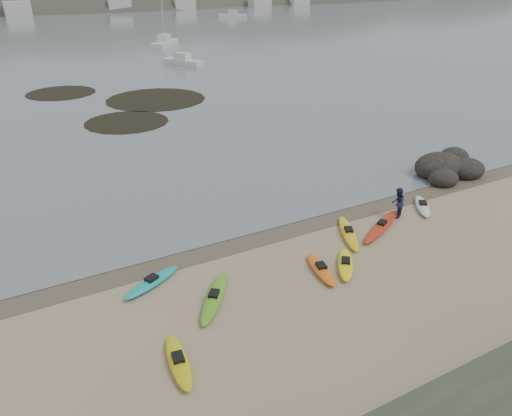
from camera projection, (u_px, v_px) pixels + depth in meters
ground at (256, 233)px, 26.77m from camera, size 600.00×600.00×0.00m
wet_sand at (259, 235)px, 26.53m from camera, size 60.00×60.00×0.00m
kayaks at (309, 259)px, 24.08m from camera, size 19.23×8.13×0.34m
person_east at (398, 203)px, 28.09m from camera, size 1.10×1.05×1.78m
rock_cluster at (448, 171)px, 34.28m from camera, size 5.34×3.94×1.84m
kelp_mats at (123, 103)px, 52.12m from camera, size 17.49×22.63×0.04m
moored_boats at (58, 43)px, 88.81m from camera, size 93.47×70.06×1.33m
far_hills at (111, 44)px, 203.59m from camera, size 550.00×135.00×80.00m
far_town at (30, 8)px, 142.69m from camera, size 199.00×5.00×4.00m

